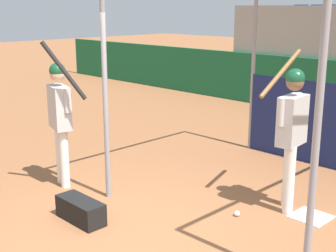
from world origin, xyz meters
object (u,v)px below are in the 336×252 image
Objects in this scene: baseball at (237,214)px; player_waiting at (60,112)px; equipment_bag at (81,210)px; player_batter at (292,125)px.

player_waiting is at bearing -158.81° from baseball.
player_waiting is 3.06× the size of equipment_bag.
player_waiting reaches higher than equipment_bag.
baseball is (1.28, 1.48, -0.10)m from equipment_bag.
equipment_bag is 1.96m from baseball.
player_batter reaches higher than baseball.
player_batter is at bearing 53.07° from equipment_bag.
equipment_bag is at bearing -130.98° from baseball.
player_batter is at bearing 64.19° from baseball.
equipment_bag is (-1.59, -2.12, -0.99)m from player_batter.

